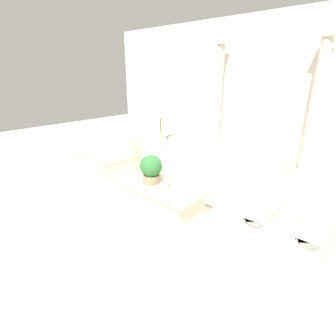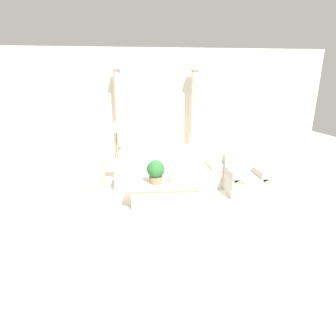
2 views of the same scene
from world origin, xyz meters
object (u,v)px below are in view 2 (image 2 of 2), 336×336
(loveseat, at_px, (70,183))
(armchair, at_px, (246,176))
(coffee_table, at_px, (164,192))
(floor_lamp, at_px, (116,129))
(potted_plant, at_px, (156,171))
(sofa_long, at_px, (168,169))

(loveseat, bearing_deg, armchair, 1.98)
(coffee_table, bearing_deg, floor_lamp, 132.83)
(coffee_table, xyz_separation_m, potted_plant, (-0.16, -0.01, 0.44))
(loveseat, height_order, armchair, loveseat)
(loveseat, height_order, floor_lamp, floor_lamp)
(potted_plant, xyz_separation_m, armchair, (1.90, 0.47, -0.32))
(coffee_table, distance_m, armchair, 1.81)
(potted_plant, bearing_deg, armchair, 13.96)
(loveseat, relative_size, armchair, 1.45)
(coffee_table, bearing_deg, potted_plant, -176.27)
(sofa_long, bearing_deg, loveseat, -158.09)
(loveseat, relative_size, coffee_table, 0.90)
(potted_plant, height_order, floor_lamp, floor_lamp)
(sofa_long, distance_m, armchair, 1.71)
(coffee_table, height_order, floor_lamp, floor_lamp)
(coffee_table, bearing_deg, armchair, 14.85)
(armchair, bearing_deg, loveseat, -178.02)
(sofa_long, bearing_deg, potted_plant, -105.72)
(coffee_table, relative_size, potted_plant, 3.21)
(loveseat, xyz_separation_m, armchair, (3.56, 0.12, -0.00))
(sofa_long, height_order, armchair, sofa_long)
(loveseat, distance_m, potted_plant, 1.72)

